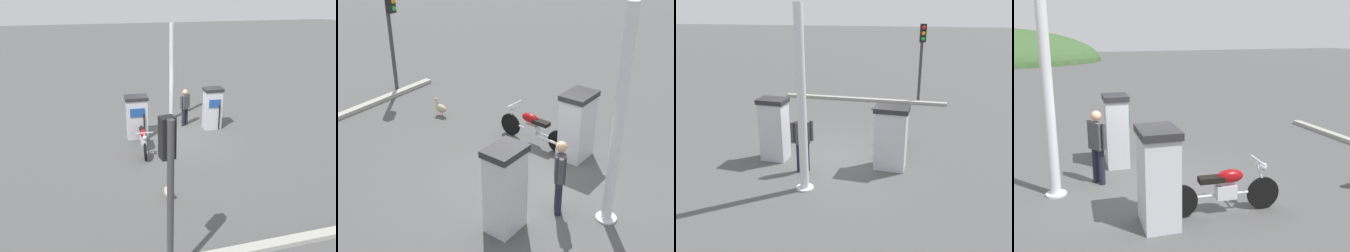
% 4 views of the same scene
% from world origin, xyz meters
% --- Properties ---
extents(ground_plane, '(120.00, 120.00, 0.00)m').
position_xyz_m(ground_plane, '(0.00, 0.00, 0.00)').
color(ground_plane, '#4C4C4C').
extents(fuel_pump_near, '(0.73, 0.90, 1.64)m').
position_xyz_m(fuel_pump_near, '(-0.36, -1.56, 0.83)').
color(fuel_pump_near, silver).
rests_on(fuel_pump_near, ground).
extents(fuel_pump_far, '(0.66, 0.79, 1.70)m').
position_xyz_m(fuel_pump_far, '(-0.36, 1.56, 0.86)').
color(fuel_pump_far, silver).
rests_on(fuel_pump_far, ground).
extents(motorcycle_near_pump, '(2.09, 0.63, 0.93)m').
position_xyz_m(motorcycle_near_pump, '(0.84, -1.59, 0.46)').
color(motorcycle_near_pump, black).
rests_on(motorcycle_near_pump, ground).
extents(attendant_person, '(0.35, 0.54, 1.55)m').
position_xyz_m(attendant_person, '(-0.96, 0.60, 0.88)').
color(attendant_person, '#1E1E2D').
rests_on(attendant_person, ground).
extents(wandering_duck, '(0.50, 0.26, 0.51)m').
position_xyz_m(wandering_duck, '(3.89, -1.64, 0.24)').
color(wandering_duck, tan).
rests_on(wandering_duck, ground).
extents(roadside_traffic_light, '(0.39, 0.26, 3.28)m').
position_xyz_m(roadside_traffic_light, '(6.30, -2.36, 2.26)').
color(roadside_traffic_light, '#38383A').
rests_on(roadside_traffic_light, ground).
extents(canopy_support_pole, '(0.40, 0.40, 4.09)m').
position_xyz_m(canopy_support_pole, '(-1.86, 0.30, 1.97)').
color(canopy_support_pole, silver).
rests_on(canopy_support_pole, ground).
extents(road_edge_kerb, '(0.59, 7.05, 0.12)m').
position_xyz_m(road_edge_kerb, '(6.21, 0.00, 0.06)').
color(road_edge_kerb, '#9E9E93').
rests_on(road_edge_kerb, ground).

